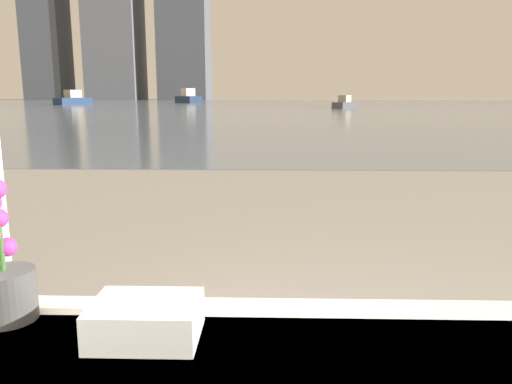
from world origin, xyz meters
TOP-DOWN VIEW (x-y plane):
  - potted_orchid at (-0.55, 0.88)m, footprint 0.13×0.13m
  - towel_stack at (-0.21, 0.80)m, footprint 0.22×0.17m
  - harbor_water at (0.00, 62.00)m, footprint 180.00×110.00m
  - harbor_boat_1 at (-11.58, 71.05)m, footprint 4.47×5.56m
  - harbor_boat_2 at (-22.88, 58.07)m, footprint 3.45×4.70m
  - harbor_boat_4 at (6.24, 42.25)m, footprint 2.37×2.93m
  - skyline_tower_2 at (-19.77, 118.00)m, footprint 10.88×11.74m

SIDE VIEW (x-z plane):
  - harbor_water at x=0.00m, z-range 0.00..0.01m
  - harbor_boat_4 at x=6.24m, z-range -0.15..0.92m
  - harbor_boat_2 at x=-22.88m, z-range -0.24..1.45m
  - towel_stack at x=-0.21m, z-range 0.57..0.65m
  - potted_orchid at x=-0.55m, z-range 0.49..0.85m
  - harbor_boat_1 at x=-11.58m, z-range -0.29..1.74m
  - skyline_tower_2 at x=-19.77m, z-range 0.00..34.17m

